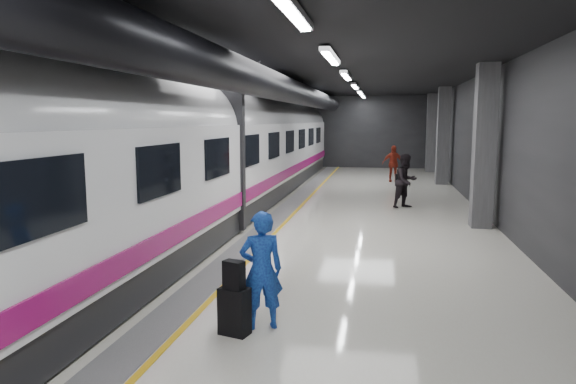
{
  "coord_description": "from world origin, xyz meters",
  "views": [
    {
      "loc": [
        1.81,
        -12.87,
        2.97
      ],
      "look_at": [
        -0.24,
        -1.76,
        1.39
      ],
      "focal_mm": 32.0,
      "sensor_mm": 36.0,
      "label": 1
    }
  ],
  "objects": [
    {
      "name": "ground",
      "position": [
        0.0,
        0.0,
        0.0
      ],
      "size": [
        40.0,
        40.0,
        0.0
      ],
      "primitive_type": "plane",
      "color": "silver",
      "rests_on": "ground"
    },
    {
      "name": "platform_hall",
      "position": [
        -0.29,
        0.96,
        3.54
      ],
      "size": [
        10.02,
        40.02,
        4.51
      ],
      "color": "black",
      "rests_on": "ground"
    },
    {
      "name": "train",
      "position": [
        -3.25,
        -0.0,
        2.07
      ],
      "size": [
        3.05,
        38.0,
        4.05
      ],
      "color": "black",
      "rests_on": "ground"
    },
    {
      "name": "traveler_main",
      "position": [
        0.16,
        -5.99,
        0.86
      ],
      "size": [
        0.74,
        0.62,
        1.71
      ],
      "primitive_type": "imported",
      "rotation": [
        0.0,
        0.0,
        3.55
      ],
      "color": "blue",
      "rests_on": "ground"
    },
    {
      "name": "suitcase_main",
      "position": [
        -0.16,
        -6.28,
        0.33
      ],
      "size": [
        0.46,
        0.36,
        0.67
      ],
      "primitive_type": "cube",
      "rotation": [
        0.0,
        0.0,
        -0.27
      ],
      "color": "black",
      "rests_on": "ground"
    },
    {
      "name": "shoulder_bag",
      "position": [
        -0.16,
        -6.3,
        0.86
      ],
      "size": [
        0.33,
        0.25,
        0.39
      ],
      "primitive_type": "cube",
      "rotation": [
        0.0,
        0.0,
        -0.38
      ],
      "color": "black",
      "rests_on": "suitcase_main"
    },
    {
      "name": "traveler_far_a",
      "position": [
        2.61,
        4.88,
        0.93
      ],
      "size": [
        1.14,
        1.12,
        1.85
      ],
      "primitive_type": "imported",
      "rotation": [
        0.0,
        0.0,
        0.71
      ],
      "color": "black",
      "rests_on": "ground"
    },
    {
      "name": "traveler_far_b",
      "position": [
        2.32,
        12.52,
        0.88
      ],
      "size": [
        1.06,
        0.49,
        1.77
      ],
      "primitive_type": "imported",
      "rotation": [
        0.0,
        0.0,
        0.06
      ],
      "color": "maroon",
      "rests_on": "ground"
    },
    {
      "name": "suitcase_far",
      "position": [
        2.59,
        10.81,
        0.28
      ],
      "size": [
        0.4,
        0.28,
        0.56
      ],
      "primitive_type": "cube",
      "rotation": [
        0.0,
        0.0,
        0.1
      ],
      "color": "black",
      "rests_on": "ground"
    }
  ]
}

